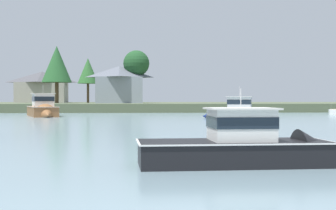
% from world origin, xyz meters
% --- Properties ---
extents(far_shore_bank, '(200.45, 45.72, 1.47)m').
position_xyz_m(far_shore_bank, '(0.00, 94.29, 0.74)').
color(far_shore_bank, '#4C563D').
rests_on(far_shore_bank, ground).
extents(cruiser_navy, '(8.00, 4.46, 4.63)m').
position_xyz_m(cruiser_navy, '(10.03, 48.25, 0.63)').
color(cruiser_navy, navy).
rests_on(cruiser_navy, ground).
extents(cruiser_wood, '(6.01, 10.92, 5.24)m').
position_xyz_m(cruiser_wood, '(-13.39, 56.14, 0.67)').
color(cruiser_wood, brown).
rests_on(cruiser_wood, ground).
extents(cruiser_black, '(7.51, 2.66, 3.50)m').
position_xyz_m(cruiser_black, '(2.68, 8.97, 0.42)').
color(cruiser_black, black).
rests_on(cruiser_black, ground).
extents(mooring_buoy_orange, '(0.44, 0.44, 0.50)m').
position_xyz_m(mooring_buoy_orange, '(4.97, 16.25, 0.08)').
color(mooring_buoy_orange, orange).
rests_on(mooring_buoy_orange, ground).
extents(shore_tree_inland_b, '(5.13, 5.13, 10.37)m').
position_xyz_m(shore_tree_inland_b, '(-1.18, 87.57, 9.21)').
color(shore_tree_inland_b, brown).
rests_on(shore_tree_inland_b, far_shore_bank).
extents(shore_tree_center_right, '(5.84, 5.84, 11.20)m').
position_xyz_m(shore_tree_center_right, '(-16.74, 88.11, 9.04)').
color(shore_tree_center_right, brown).
rests_on(shore_tree_center_right, far_shore_bank).
extents(shore_tree_center_left, '(4.38, 4.38, 9.43)m').
position_xyz_m(shore_tree_center_left, '(-11.37, 95.18, 8.17)').
color(shore_tree_center_left, brown).
rests_on(shore_tree_center_left, far_shore_bank).
extents(cottage_behind_trees, '(11.52, 7.38, 6.85)m').
position_xyz_m(cottage_behind_trees, '(-22.05, 100.90, 5.02)').
color(cottage_behind_trees, '#9E998E').
rests_on(cottage_behind_trees, far_shore_bank).
extents(cottage_hillside, '(9.65, 8.19, 7.28)m').
position_xyz_m(cottage_hillside, '(-4.48, 87.69, 5.23)').
color(cottage_hillside, gray).
rests_on(cottage_hillside, far_shore_bank).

